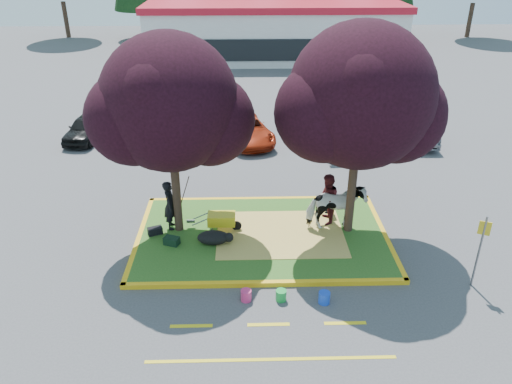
{
  "coord_description": "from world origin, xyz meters",
  "views": [
    {
      "loc": [
        -0.59,
        -14.12,
        8.96
      ],
      "look_at": [
        -0.2,
        0.5,
        1.47
      ],
      "focal_mm": 35.0,
      "sensor_mm": 36.0,
      "label": 1
    }
  ],
  "objects_px": {
    "calf": "(213,238)",
    "car_black": "(87,128)",
    "sign_post": "(481,244)",
    "bucket_green": "(281,295)",
    "bucket_pink": "(246,295)",
    "handler": "(170,205)",
    "bucket_blue": "(324,298)",
    "wheelbarrow": "(222,219)",
    "cow": "(336,207)",
    "car_silver": "(145,128)"
  },
  "relations": [
    {
      "from": "bucket_pink",
      "to": "bucket_blue",
      "type": "height_order",
      "value": "bucket_blue"
    },
    {
      "from": "bucket_green",
      "to": "calf",
      "type": "bearing_deg",
      "value": 126.62
    },
    {
      "from": "sign_post",
      "to": "car_black",
      "type": "xyz_separation_m",
      "value": [
        -14.25,
        12.07,
        -0.79
      ]
    },
    {
      "from": "cow",
      "to": "handler",
      "type": "xyz_separation_m",
      "value": [
        -5.52,
        0.2,
        0.06
      ]
    },
    {
      "from": "handler",
      "to": "bucket_blue",
      "type": "xyz_separation_m",
      "value": [
        4.63,
        -3.88,
        -0.84
      ]
    },
    {
      "from": "bucket_green",
      "to": "bucket_pink",
      "type": "height_order",
      "value": "bucket_pink"
    },
    {
      "from": "cow",
      "to": "bucket_blue",
      "type": "height_order",
      "value": "cow"
    },
    {
      "from": "bucket_green",
      "to": "bucket_blue",
      "type": "height_order",
      "value": "bucket_blue"
    },
    {
      "from": "calf",
      "to": "handler",
      "type": "xyz_separation_m",
      "value": [
        -1.47,
        1.05,
        0.64
      ]
    },
    {
      "from": "cow",
      "to": "sign_post",
      "type": "relative_size",
      "value": 0.83
    },
    {
      "from": "bucket_green",
      "to": "car_silver",
      "type": "relative_size",
      "value": 0.09
    },
    {
      "from": "bucket_blue",
      "to": "bucket_pink",
      "type": "bearing_deg",
      "value": 175.65
    },
    {
      "from": "cow",
      "to": "calf",
      "type": "height_order",
      "value": "cow"
    },
    {
      "from": "sign_post",
      "to": "bucket_blue",
      "type": "distance_m",
      "value": 4.58
    },
    {
      "from": "sign_post",
      "to": "car_black",
      "type": "relative_size",
      "value": 0.65
    },
    {
      "from": "bucket_blue",
      "to": "bucket_green",
      "type": "bearing_deg",
      "value": 172.99
    },
    {
      "from": "cow",
      "to": "bucket_blue",
      "type": "xyz_separation_m",
      "value": [
        -0.88,
        -3.68,
        -0.78
      ]
    },
    {
      "from": "handler",
      "to": "car_black",
      "type": "distance_m",
      "value": 10.3
    },
    {
      "from": "calf",
      "to": "bucket_green",
      "type": "distance_m",
      "value": 3.35
    },
    {
      "from": "sign_post",
      "to": "bucket_pink",
      "type": "relative_size",
      "value": 7.02
    },
    {
      "from": "wheelbarrow",
      "to": "sign_post",
      "type": "height_order",
      "value": "sign_post"
    },
    {
      "from": "cow",
      "to": "bucket_pink",
      "type": "xyz_separation_m",
      "value": [
        -3.02,
        -3.52,
        -0.79
      ]
    },
    {
      "from": "calf",
      "to": "car_silver",
      "type": "height_order",
      "value": "car_silver"
    },
    {
      "from": "cow",
      "to": "car_silver",
      "type": "xyz_separation_m",
      "value": [
        -7.85,
        8.89,
        -0.33
      ]
    },
    {
      "from": "bucket_green",
      "to": "bucket_blue",
      "type": "xyz_separation_m",
      "value": [
        1.17,
        -0.14,
        0.01
      ]
    },
    {
      "from": "bucket_pink",
      "to": "handler",
      "type": "bearing_deg",
      "value": 123.87
    },
    {
      "from": "calf",
      "to": "car_black",
      "type": "height_order",
      "value": "car_black"
    },
    {
      "from": "handler",
      "to": "wheelbarrow",
      "type": "xyz_separation_m",
      "value": [
        1.72,
        -0.24,
        -0.44
      ]
    },
    {
      "from": "calf",
      "to": "sign_post",
      "type": "bearing_deg",
      "value": -22.63
    },
    {
      "from": "calf",
      "to": "car_black",
      "type": "xyz_separation_m",
      "value": [
        -6.71,
        9.9,
        0.22
      ]
    },
    {
      "from": "bucket_green",
      "to": "car_black",
      "type": "xyz_separation_m",
      "value": [
        -8.7,
        12.58,
        0.43
      ]
    },
    {
      "from": "bucket_pink",
      "to": "car_black",
      "type": "xyz_separation_m",
      "value": [
        -7.74,
        12.56,
        0.43
      ]
    },
    {
      "from": "bucket_green",
      "to": "bucket_pink",
      "type": "xyz_separation_m",
      "value": [
        -0.97,
        0.02,
        0.0
      ]
    },
    {
      "from": "sign_post",
      "to": "car_black",
      "type": "bearing_deg",
      "value": 164.18
    },
    {
      "from": "car_black",
      "to": "bucket_blue",
      "type": "bearing_deg",
      "value": -44.66
    },
    {
      "from": "handler",
      "to": "sign_post",
      "type": "xyz_separation_m",
      "value": [
        9.0,
        -3.22,
        0.38
      ]
    },
    {
      "from": "sign_post",
      "to": "car_silver",
      "type": "xyz_separation_m",
      "value": [
        -11.33,
        11.91,
        -0.77
      ]
    },
    {
      "from": "cow",
      "to": "bucket_blue",
      "type": "bearing_deg",
      "value": 158.98
    },
    {
      "from": "wheelbarrow",
      "to": "bucket_green",
      "type": "distance_m",
      "value": 3.93
    },
    {
      "from": "bucket_green",
      "to": "wheelbarrow",
      "type": "bearing_deg",
      "value": 116.43
    },
    {
      "from": "bucket_pink",
      "to": "cow",
      "type": "bearing_deg",
      "value": 49.32
    },
    {
      "from": "sign_post",
      "to": "car_black",
      "type": "height_order",
      "value": "sign_post"
    },
    {
      "from": "bucket_pink",
      "to": "car_silver",
      "type": "height_order",
      "value": "car_silver"
    },
    {
      "from": "cow",
      "to": "car_black",
      "type": "bearing_deg",
      "value": 42.42
    },
    {
      "from": "sign_post",
      "to": "bucket_green",
      "type": "relative_size",
      "value": 7.12
    },
    {
      "from": "handler",
      "to": "cow",
      "type": "bearing_deg",
      "value": -94.23
    },
    {
      "from": "cow",
      "to": "car_silver",
      "type": "relative_size",
      "value": 0.51
    },
    {
      "from": "cow",
      "to": "handler",
      "type": "relative_size",
      "value": 1.1
    },
    {
      "from": "bucket_pink",
      "to": "wheelbarrow",
      "type": "bearing_deg",
      "value": 102.53
    },
    {
      "from": "bucket_blue",
      "to": "car_black",
      "type": "bearing_deg",
      "value": 127.82
    }
  ]
}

